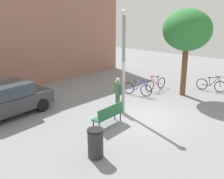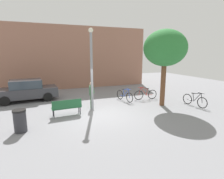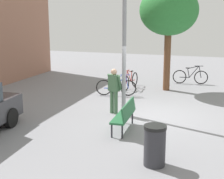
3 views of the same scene
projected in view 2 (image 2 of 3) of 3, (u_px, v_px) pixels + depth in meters
The scene contains 11 objects.
ground_plane at pixel (102, 114), 10.13m from camera, with size 36.00×36.00×0.00m, color gray.
building_facade at pixel (74, 57), 18.04m from camera, with size 14.93×2.00×6.03m, color #9E6B56.
lamppost at pixel (92, 65), 10.43m from camera, with size 0.28×0.28×4.83m.
person_by_lamppost at pixel (92, 93), 11.16m from camera, with size 0.46×0.63×1.67m.
park_bench at pixel (67, 106), 9.80m from camera, with size 1.63×0.57×0.92m.
plaza_tree at pixel (165, 49), 11.18m from camera, with size 2.71×2.71×4.90m.
bicycle_black at pixel (195, 100), 11.65m from camera, with size 0.31×1.80×0.97m.
bicycle_red at pixel (145, 94), 13.34m from camera, with size 1.80×0.27×0.97m.
bicycle_blue at pixel (125, 96), 12.94m from camera, with size 0.49×1.77×0.97m.
parked_car_charcoal at pixel (27, 90), 12.87m from camera, with size 4.32×2.08×1.55m.
trash_bin at pixel (20, 121), 7.76m from camera, with size 0.55×0.55×1.01m.
Camera 2 is at (-2.96, -9.20, 3.39)m, focal length 28.49 mm.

